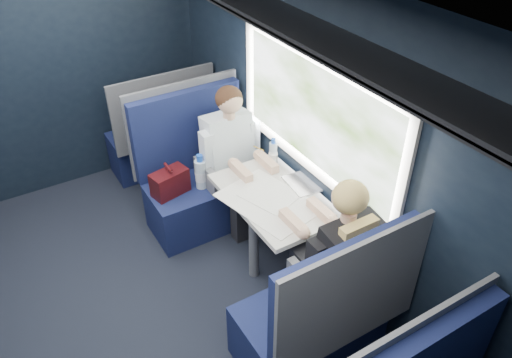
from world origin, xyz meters
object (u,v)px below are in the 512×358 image
table (271,204)px  cup (273,158)px  seat_bay_far (319,316)px  seat_bay_near (200,180)px  man (234,153)px  woman (338,251)px  bottle_small (273,152)px  seat_row_front (161,136)px  laptop (309,176)px

table → cup: (0.26, 0.37, 0.12)m
seat_bay_far → seat_bay_near: bearing=90.3°
man → woman: size_ratio=1.00×
cup → bottle_small: bearing=60.3°
woman → bottle_small: (0.19, 1.09, 0.11)m
woman → cup: size_ratio=14.02×
table → woman: woman is taller
seat_bay_near → man: man is taller
seat_bay_far → cup: size_ratio=13.37×
seat_row_front → laptop: bearing=-73.6°
table → bottle_small: 0.49m
seat_bay_far → seat_row_front: bearing=90.0°
man → woman: (0.00, -1.41, 0.01)m
seat_bay_far → man: 1.62m
seat_bay_far → laptop: 1.10m
man → woman: bearing=-90.0°
laptop → seat_row_front: bearing=106.4°
woman → table: bearing=95.5°
table → man: (0.07, 0.70, 0.06)m
woman → cup: (0.19, 1.08, 0.06)m
table → laptop: size_ratio=3.15×
table → man: man is taller
man → bottle_small: bearing=-58.6°
seat_bay_near → laptop: bearing=-58.2°
seat_bay_far → table: bearing=78.2°
woman → cup: bearing=80.1°
seat_bay_far → man: man is taller
bottle_small → table: bearing=-124.3°
man → table: bearing=-95.5°
laptop → cup: laptop is taller
woman → laptop: woman is taller
seat_row_front → seat_bay_near: bearing=-90.6°
seat_bay_near → woman: 1.63m
seat_bay_near → bottle_small: (0.45, -0.49, 0.42)m
seat_bay_near → woman: (0.26, -1.58, 0.31)m
laptop → seat_bay_far: bearing=-120.9°
laptop → bottle_small: size_ratio=1.42×
seat_bay_near → man: bearing=-33.5°
seat_bay_far → seat_row_front: 2.67m
seat_bay_far → cup: (0.44, 1.25, 0.37)m
seat_bay_near → seat_row_front: size_ratio=1.09×
seat_bay_far → bottle_small: bearing=70.6°
seat_bay_near → seat_bay_far: (0.01, -1.75, -0.01)m
seat_bay_far → woman: 0.43m
seat_bay_far → man: size_ratio=0.95×
cup → laptop: bearing=-76.4°
seat_row_front → man: (0.25, -1.10, 0.31)m
woman → cup: woman is taller
woman → laptop: 0.77m
woman → bottle_small: woman is taller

